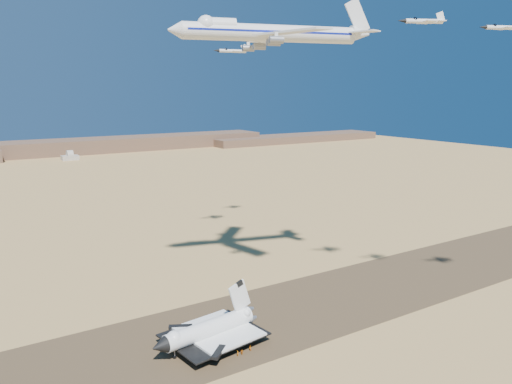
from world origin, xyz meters
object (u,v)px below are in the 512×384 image
crew_a (238,353)px  chase_jet_e (259,41)px  shuttle (208,331)px  chase_jet_d (232,51)px  carrier_747 (265,33)px  crew_c (242,352)px  chase_jet_b (502,27)px  chase_jet_a (423,21)px  crew_b (250,348)px

crew_a → chase_jet_e: chase_jet_e is taller
shuttle → chase_jet_e: (76.34, 89.42, 99.95)m
chase_jet_d → chase_jet_e: bearing=41.5°
carrier_747 → crew_c: carrier_747 is taller
chase_jet_b → chase_jet_a: bearing=147.3°
crew_a → carrier_747: bearing=-43.2°
crew_b → chase_jet_e: (66.77, 99.27, 104.13)m
chase_jet_b → chase_jet_d: (-30.57, 113.56, -0.88)m
crew_b → chase_jet_e: bearing=-60.1°
chase_jet_b → chase_jet_e: size_ratio=0.95×
chase_jet_a → chase_jet_b: bearing=-31.3°
carrier_747 → crew_c: size_ratio=43.79×
chase_jet_b → chase_jet_d: size_ratio=0.81×
carrier_747 → crew_c: bearing=-116.2°
crew_c → chase_jet_a: size_ratio=0.11×
shuttle → crew_b: shuttle is taller
shuttle → chase_jet_b: chase_jet_b is taller
chase_jet_a → shuttle: bearing=-169.5°
chase_jet_e → chase_jet_a: bearing=-78.7°
shuttle → crew_b: bearing=-53.6°
crew_b → chase_jet_b: bearing=-136.9°
crew_a → crew_b: (5.02, 0.86, -0.01)m
carrier_747 → chase_jet_a: size_ratio=4.97×
crew_c → chase_jet_b: (77.35, -27.08, 98.47)m
crew_b → crew_a: bearing=73.6°
chase_jet_d → chase_jet_b: bearing=-63.6°
crew_b → carrier_747: bearing=-65.5°
crew_a → chase_jet_e: bearing=-35.3°
crew_b → chase_jet_d: chase_jet_d is taller
chase_jet_d → chase_jet_e: 27.93m
chase_jet_a → chase_jet_e: chase_jet_e is taller
crew_b → crew_c: 3.59m
shuttle → chase_jet_e: size_ratio=2.79×
chase_jet_a → chase_jet_d: 95.95m
crew_a → chase_jet_b: size_ratio=0.14×
crew_a → crew_c: 1.54m
crew_c → chase_jet_e: chase_jet_e is taller
crew_c → shuttle: bearing=-3.4°
crew_a → crew_b: crew_a is taller
crew_a → chase_jet_a: chase_jet_a is taller
crew_b → chase_jet_a: bearing=-124.2°
chase_jet_b → chase_jet_e: (-7.09, 127.20, 5.66)m
crew_c → chase_jet_b: chase_jet_b is taller
chase_jet_a → carrier_747: bearing=155.0°
chase_jet_e → crew_a: bearing=-111.3°
crew_b → chase_jet_a: chase_jet_a is taller
shuttle → crew_c: size_ratio=22.29×
carrier_747 → crew_c: (-30.18, -33.39, -99.70)m
shuttle → chase_jet_d: chase_jet_d is taller
crew_b → chase_jet_a: size_ratio=0.12×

